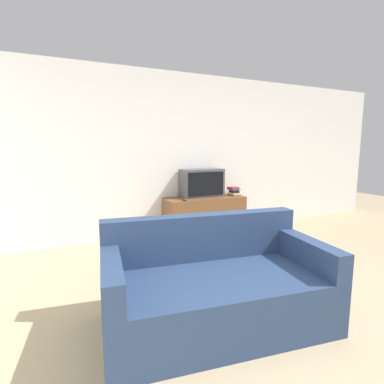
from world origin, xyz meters
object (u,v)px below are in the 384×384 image
(book_stack, at_px, (234,191))
(tv_stand, at_px, (205,216))
(couch, at_px, (216,289))
(remote_on_stand, at_px, (185,200))
(television, at_px, (202,183))

(book_stack, bearing_deg, tv_stand, 179.28)
(couch, xyz_separation_m, remote_on_stand, (0.68, 2.17, 0.34))
(tv_stand, distance_m, couch, 2.54)
(television, bearing_deg, couch, -114.50)
(tv_stand, distance_m, television, 0.54)
(television, distance_m, couch, 2.68)
(couch, height_order, remote_on_stand, couch)
(television, height_order, couch, television)
(television, height_order, book_stack, television)
(television, distance_m, remote_on_stand, 0.51)
(couch, bearing_deg, remote_on_stand, 80.61)
(tv_stand, xyz_separation_m, television, (-0.01, 0.09, 0.54))
(book_stack, relative_size, remote_on_stand, 1.30)
(television, xyz_separation_m, couch, (-1.09, -2.38, -0.56))
(tv_stand, bearing_deg, book_stack, -0.72)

